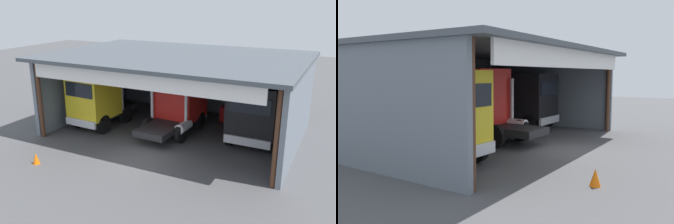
% 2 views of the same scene
% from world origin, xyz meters
% --- Properties ---
extents(ground_plane, '(80.00, 80.00, 0.00)m').
position_xyz_m(ground_plane, '(0.00, 0.00, 0.00)').
color(ground_plane, '#4C4C4F').
rests_on(ground_plane, ground).
extents(workshop_shed, '(14.37, 10.12, 4.72)m').
position_xyz_m(workshop_shed, '(0.00, 5.40, 3.33)').
color(workshop_shed, slate).
rests_on(workshop_shed, ground).
extents(truck_yellow_right_bay, '(2.57, 4.89, 3.62)m').
position_xyz_m(truck_yellow_right_bay, '(-4.82, 2.98, 1.92)').
color(truck_yellow_right_bay, yellow).
rests_on(truck_yellow_right_bay, ground).
extents(truck_red_center_left_bay, '(2.72, 5.25, 3.74)m').
position_xyz_m(truck_red_center_left_bay, '(-0.05, 4.71, 1.97)').
color(truck_red_center_left_bay, red).
rests_on(truck_red_center_left_bay, ground).
extents(truck_black_left_bay, '(2.76, 4.65, 3.52)m').
position_xyz_m(truck_black_left_bay, '(4.65, 4.58, 1.85)').
color(truck_black_left_bay, black).
rests_on(truck_black_left_bay, ground).
extents(oil_drum, '(0.58, 0.58, 0.93)m').
position_xyz_m(oil_drum, '(2.83, 8.00, 0.46)').
color(oil_drum, '#B21E19').
rests_on(oil_drum, ground).
extents(tool_cart, '(0.90, 0.60, 1.00)m').
position_xyz_m(tool_cart, '(2.13, 7.64, 0.50)').
color(tool_cart, red).
rests_on(tool_cart, ground).
extents(traffic_cone, '(0.36, 0.36, 0.56)m').
position_xyz_m(traffic_cone, '(-4.21, -2.77, 0.28)').
color(traffic_cone, orange).
rests_on(traffic_cone, ground).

